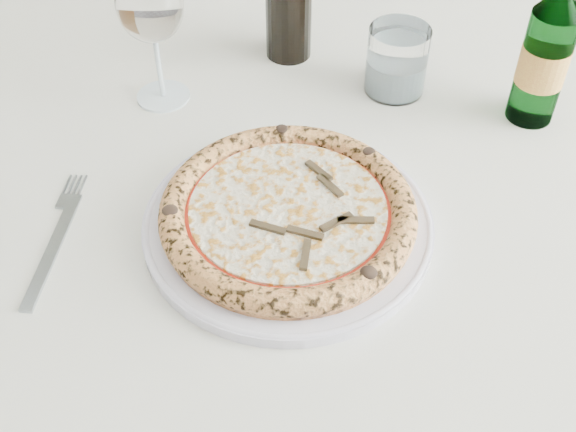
{
  "coord_description": "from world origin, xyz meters",
  "views": [
    {
      "loc": [
        0.23,
        -0.36,
        1.34
      ],
      "look_at": [
        0.21,
        0.19,
        0.78
      ],
      "focal_mm": 45.0,
      "sensor_mm": 36.0,
      "label": 1
    }
  ],
  "objects_px": {
    "plate": "(288,223)",
    "wine_glass": "(150,8)",
    "pizza": "(288,212)",
    "beer_bottle": "(546,55)",
    "dining_table": "(290,218)",
    "chair_far": "(337,8)",
    "tumbler": "(396,64)"
  },
  "relations": [
    {
      "from": "pizza",
      "to": "beer_bottle",
      "type": "distance_m",
      "value": 0.38
    },
    {
      "from": "chair_far",
      "to": "beer_bottle",
      "type": "xyz_separation_m",
      "value": [
        0.23,
        -0.67,
        0.32
      ]
    },
    {
      "from": "dining_table",
      "to": "chair_far",
      "type": "relative_size",
      "value": 1.67
    },
    {
      "from": "chair_far",
      "to": "beer_bottle",
      "type": "bearing_deg",
      "value": -71.17
    },
    {
      "from": "dining_table",
      "to": "plate",
      "type": "bearing_deg",
      "value": -90.0
    },
    {
      "from": "chair_far",
      "to": "tumbler",
      "type": "xyz_separation_m",
      "value": [
        0.06,
        -0.61,
        0.26
      ]
    },
    {
      "from": "chair_far",
      "to": "wine_glass",
      "type": "relative_size",
      "value": 4.98
    },
    {
      "from": "plate",
      "to": "pizza",
      "type": "distance_m",
      "value": 0.02
    },
    {
      "from": "dining_table",
      "to": "wine_glass",
      "type": "height_order",
      "value": "wine_glass"
    },
    {
      "from": "beer_bottle",
      "to": "plate",
      "type": "bearing_deg",
      "value": -145.26
    },
    {
      "from": "chair_far",
      "to": "wine_glass",
      "type": "height_order",
      "value": "wine_glass"
    },
    {
      "from": "plate",
      "to": "wine_glass",
      "type": "distance_m",
      "value": 0.32
    },
    {
      "from": "tumbler",
      "to": "plate",
      "type": "bearing_deg",
      "value": -116.88
    },
    {
      "from": "wine_glass",
      "to": "beer_bottle",
      "type": "relative_size",
      "value": 0.8
    },
    {
      "from": "plate",
      "to": "tumbler",
      "type": "height_order",
      "value": "tumbler"
    },
    {
      "from": "chair_far",
      "to": "plate",
      "type": "height_order",
      "value": "chair_far"
    },
    {
      "from": "dining_table",
      "to": "plate",
      "type": "xyz_separation_m",
      "value": [
        0.0,
        -0.1,
        0.09
      ]
    },
    {
      "from": "chair_far",
      "to": "pizza",
      "type": "distance_m",
      "value": 0.92
    },
    {
      "from": "plate",
      "to": "pizza",
      "type": "xyz_separation_m",
      "value": [
        -0.0,
        -0.0,
        0.02
      ]
    },
    {
      "from": "dining_table",
      "to": "beer_bottle",
      "type": "height_order",
      "value": "beer_bottle"
    },
    {
      "from": "tumbler",
      "to": "chair_far",
      "type": "bearing_deg",
      "value": 95.16
    },
    {
      "from": "dining_table",
      "to": "tumbler",
      "type": "relative_size",
      "value": 17.0
    },
    {
      "from": "plate",
      "to": "pizza",
      "type": "height_order",
      "value": "pizza"
    },
    {
      "from": "dining_table",
      "to": "wine_glass",
      "type": "bearing_deg",
      "value": 141.43
    },
    {
      "from": "wine_glass",
      "to": "tumbler",
      "type": "bearing_deg",
      "value": 5.39
    },
    {
      "from": "tumbler",
      "to": "beer_bottle",
      "type": "relative_size",
      "value": 0.39
    },
    {
      "from": "plate",
      "to": "wine_glass",
      "type": "height_order",
      "value": "wine_glass"
    },
    {
      "from": "dining_table",
      "to": "beer_bottle",
      "type": "xyz_separation_m",
      "value": [
        0.31,
        0.11,
        0.18
      ]
    },
    {
      "from": "dining_table",
      "to": "beer_bottle",
      "type": "bearing_deg",
      "value": 20.31
    },
    {
      "from": "dining_table",
      "to": "pizza",
      "type": "bearing_deg",
      "value": -90.0
    },
    {
      "from": "tumbler",
      "to": "beer_bottle",
      "type": "height_order",
      "value": "beer_bottle"
    },
    {
      "from": "wine_glass",
      "to": "tumbler",
      "type": "relative_size",
      "value": 2.04
    }
  ]
}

